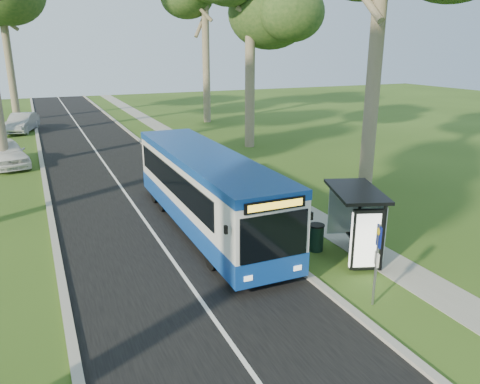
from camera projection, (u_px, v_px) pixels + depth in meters
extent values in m
plane|color=#304C18|center=(295.00, 267.00, 15.15)|extent=(120.00, 120.00, 0.00)
cube|color=black|center=(127.00, 195.00, 22.50)|extent=(7.00, 100.00, 0.02)
cube|color=#9E9B93|center=(195.00, 185.00, 23.85)|extent=(0.25, 100.00, 0.12)
cube|color=#9E9B93|center=(49.00, 203.00, 21.13)|extent=(0.25, 100.00, 0.12)
cube|color=white|center=(127.00, 195.00, 22.50)|extent=(0.12, 100.00, 0.00)
cube|color=gray|center=(249.00, 180.00, 25.03)|extent=(1.50, 100.00, 0.02)
cube|color=white|center=(206.00, 187.00, 17.96)|extent=(2.36, 11.23, 2.67)
cube|color=#103C94|center=(206.00, 211.00, 18.25)|extent=(2.39, 11.26, 0.75)
cube|color=#103C94|center=(205.00, 157.00, 17.61)|extent=(2.39, 11.26, 0.30)
cube|color=black|center=(275.00, 237.00, 13.02)|extent=(2.10, 0.05, 1.36)
cube|color=yellow|center=(276.00, 205.00, 12.71)|extent=(1.68, 0.02, 0.21)
cube|color=black|center=(273.00, 278.00, 13.47)|extent=(2.25, 0.12, 0.28)
cylinder|color=black|center=(213.00, 255.00, 14.89)|extent=(0.26, 0.97, 0.97)
cylinder|color=black|center=(271.00, 244.00, 15.70)|extent=(0.26, 0.97, 0.97)
cylinder|color=black|center=(159.00, 196.00, 20.76)|extent=(0.26, 0.97, 0.97)
cylinder|color=black|center=(203.00, 190.00, 21.58)|extent=(0.26, 0.97, 0.97)
cylinder|color=gray|center=(376.00, 266.00, 12.61)|extent=(0.08, 0.08, 2.37)
cube|color=navy|center=(379.00, 236.00, 12.36)|extent=(0.17, 0.32, 0.59)
cylinder|color=yellow|center=(378.00, 232.00, 12.30)|extent=(0.10, 0.20, 0.21)
cube|color=white|center=(377.00, 259.00, 12.56)|extent=(0.16, 0.28, 0.38)
cube|color=black|center=(391.00, 234.00, 14.85)|extent=(0.12, 0.12, 2.26)
cube|color=black|center=(347.00, 212.00, 16.87)|extent=(0.12, 0.12, 2.26)
cube|color=black|center=(356.00, 191.00, 15.29)|extent=(2.33, 3.10, 0.11)
cube|color=silver|center=(369.00, 220.00, 15.86)|extent=(0.81, 2.18, 1.81)
cube|color=black|center=(379.00, 238.00, 14.54)|extent=(0.94, 0.46, 1.99)
cube|color=white|center=(381.00, 239.00, 14.47)|extent=(0.73, 0.28, 1.76)
cube|color=black|center=(354.00, 241.00, 16.20)|extent=(0.87, 1.65, 0.05)
cylinder|color=black|center=(316.00, 238.00, 16.28)|extent=(0.51, 0.51, 0.91)
cylinder|color=black|center=(317.00, 225.00, 16.14)|extent=(0.55, 0.55, 0.05)
imported|color=white|center=(6.00, 153.00, 27.68)|extent=(2.96, 5.11, 1.63)
imported|color=#A3A6AA|center=(22.00, 123.00, 38.88)|extent=(2.91, 4.98, 1.55)
cylinder|color=#7A6B56|center=(9.00, 60.00, 43.29)|extent=(0.68, 0.68, 11.34)
cylinder|color=#7A6B56|center=(374.00, 77.00, 21.66)|extent=(0.67, 0.67, 10.97)
cylinder|color=#7A6B56|center=(250.00, 67.00, 31.84)|extent=(0.68, 0.68, 11.07)
cylinder|color=#7A6B56|center=(206.00, 62.00, 42.80)|extent=(0.67, 0.67, 10.88)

